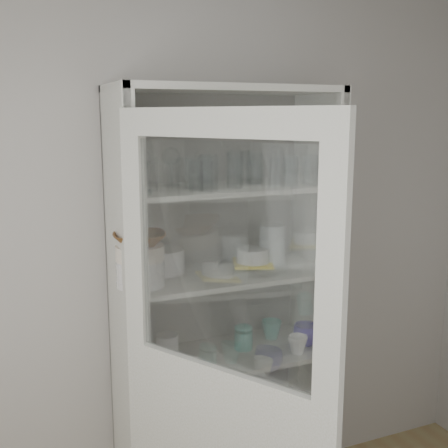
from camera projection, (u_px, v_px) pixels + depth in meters
name	position (u px, v px, depth m)	size (l,w,h in m)	color
wall_back	(168.00, 257.00, 2.71)	(3.60, 0.02, 2.60)	beige
pantry_cabinet	(219.00, 332.00, 2.71)	(1.00, 0.45, 2.10)	beige
cupboard_door	(222.00, 427.00, 2.01)	(0.49, 0.80, 2.00)	beige
tumbler_0	(143.00, 178.00, 2.22)	(0.07, 0.07, 0.13)	silver
tumbler_1	(209.00, 173.00, 2.33)	(0.08, 0.08, 0.15)	silver
tumbler_2	(196.00, 176.00, 2.33)	(0.06, 0.06, 0.13)	silver
tumbler_3	(234.00, 174.00, 2.41)	(0.07, 0.07, 0.13)	silver
tumbler_4	(291.00, 170.00, 2.52)	(0.07, 0.07, 0.14)	silver
tumbler_5	(276.00, 172.00, 2.46)	(0.07, 0.07, 0.14)	silver
tumbler_6	(310.00, 170.00, 2.52)	(0.07, 0.07, 0.14)	silver
tumbler_7	(150.00, 174.00, 2.34)	(0.07, 0.07, 0.14)	silver
tumbler_8	(192.00, 173.00, 2.42)	(0.07, 0.07, 0.13)	silver
tumbler_9	(206.00, 172.00, 2.45)	(0.07, 0.07, 0.14)	silver
tumbler_10	(235.00, 169.00, 2.52)	(0.08, 0.08, 0.15)	silver
tumbler_11	(255.00, 168.00, 2.59)	(0.07, 0.07, 0.15)	silver
goblet_0	(130.00, 169.00, 2.41)	(0.08, 0.08, 0.17)	silver
goblet_1	(171.00, 165.00, 2.50)	(0.08, 0.08, 0.19)	silver
goblet_2	(247.00, 164.00, 2.69)	(0.07, 0.07, 0.16)	silver
goblet_3	(275.00, 161.00, 2.70)	(0.08, 0.08, 0.19)	silver
plate_stack_front	(141.00, 273.00, 2.37)	(0.20, 0.20, 0.11)	white
plate_stack_back	(163.00, 261.00, 2.57)	(0.20, 0.20, 0.11)	white
cream_bowl	(140.00, 253.00, 2.36)	(0.21, 0.21, 0.06)	white
terracotta_bowl	(140.00, 239.00, 2.35)	(0.22, 0.22, 0.05)	brown
glass_platter	(253.00, 267.00, 2.65)	(0.33, 0.33, 0.02)	silver
yellow_trivet	(253.00, 263.00, 2.65)	(0.18, 0.18, 0.01)	yellow
white_ramekin	(253.00, 255.00, 2.64)	(0.15, 0.15, 0.07)	white
grey_bowl_stack	(272.00, 245.00, 2.68)	(0.12, 0.12, 0.20)	#B2BBBB
mug_blue	(306.00, 335.00, 2.76)	(0.13, 0.13, 0.10)	#0A0689
mug_teal	(272.00, 329.00, 2.84)	(0.10, 0.10, 0.09)	teal
mug_white	(298.00, 345.00, 2.66)	(0.09, 0.09, 0.09)	white
teal_jar	(244.00, 338.00, 2.71)	(0.09, 0.09, 0.11)	teal
measuring_cups	(167.00, 364.00, 2.50)	(0.11, 0.11, 0.04)	silver
white_canister	(167.00, 347.00, 2.59)	(0.10, 0.10, 0.12)	white
cream_dish	(205.00, 429.00, 2.68)	(0.24, 0.24, 0.07)	white
tin_box	(253.00, 416.00, 2.81)	(0.21, 0.15, 0.06)	#9E9E9E
tumbler_12	(290.00, 172.00, 2.48)	(0.07, 0.07, 0.13)	silver
tumbler_13	(307.00, 170.00, 2.58)	(0.06, 0.06, 0.13)	silver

